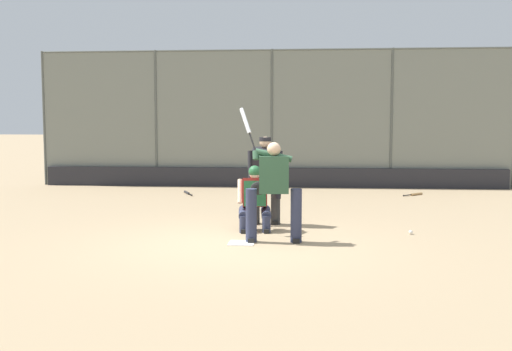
% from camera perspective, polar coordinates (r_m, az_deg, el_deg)
% --- Properties ---
extents(ground_plane, '(160.00, 160.00, 0.00)m').
position_cam_1_polar(ground_plane, '(10.07, -1.39, -6.47)').
color(ground_plane, tan).
extents(home_plate_marker, '(0.43, 0.43, 0.01)m').
position_cam_1_polar(home_plate_marker, '(10.07, -1.39, -6.44)').
color(home_plate_marker, white).
rests_on(home_plate_marker, ground_plane).
extents(backstop_fence, '(14.67, 0.08, 4.24)m').
position_cam_1_polar(backstop_fence, '(18.59, 1.52, 5.73)').
color(backstop_fence, '#515651').
rests_on(backstop_fence, ground_plane).
extents(padding_wall, '(14.30, 0.18, 0.60)m').
position_cam_1_polar(padding_wall, '(18.57, 1.49, -0.18)').
color(padding_wall, '#28282D').
rests_on(padding_wall, ground_plane).
extents(bleachers_beyond, '(10.21, 2.50, 1.48)m').
position_cam_1_polar(bleachers_beyond, '(21.16, 8.59, 0.92)').
color(bleachers_beyond, slate).
rests_on(bleachers_beyond, ground_plane).
extents(batter_at_plate, '(1.10, 0.60, 2.27)m').
position_cam_1_polar(batter_at_plate, '(10.02, 1.65, -1.18)').
color(batter_at_plate, '#2D334C').
rests_on(batter_at_plate, ground_plane).
extents(catcher_behind_plate, '(0.66, 0.77, 1.22)m').
position_cam_1_polar(catcher_behind_plate, '(11.08, -0.11, -2.09)').
color(catcher_behind_plate, '#2D334C').
rests_on(catcher_behind_plate, ground_plane).
extents(umpire_home, '(0.71, 0.42, 1.74)m').
position_cam_1_polar(umpire_home, '(11.74, 0.88, -0.19)').
color(umpire_home, '#333333').
rests_on(umpire_home, ground_plane).
extents(spare_bat_near_backstop, '(0.62, 0.59, 0.07)m').
position_cam_1_polar(spare_bat_near_backstop, '(17.04, 14.91, -1.73)').
color(spare_bat_near_backstop, black).
rests_on(spare_bat_near_backstop, ground_plane).
extents(spare_bat_by_padding, '(0.41, 0.84, 0.07)m').
position_cam_1_polar(spare_bat_by_padding, '(16.90, -6.56, -1.65)').
color(spare_bat_by_padding, black).
rests_on(spare_bat_by_padding, ground_plane).
extents(fielding_glove_on_dirt, '(0.30, 0.23, 0.11)m').
position_cam_1_polar(fielding_glove_on_dirt, '(13.87, -0.78, -3.03)').
color(fielding_glove_on_dirt, '#56331E').
rests_on(fielding_glove_on_dirt, ground_plane).
extents(baseball_loose, '(0.07, 0.07, 0.07)m').
position_cam_1_polar(baseball_loose, '(11.20, 14.52, -5.25)').
color(baseball_loose, white).
rests_on(baseball_loose, ground_plane).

